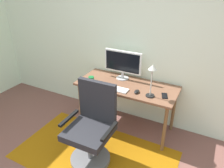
{
  "coord_description": "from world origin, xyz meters",
  "views": [
    {
      "loc": [
        1.07,
        -0.6,
        2.05
      ],
      "look_at": [
        -0.07,
        1.58,
        0.81
      ],
      "focal_mm": 34.47,
      "sensor_mm": 36.0,
      "label": 1
    }
  ],
  "objects_px": {
    "monitor": "(123,63)",
    "desk_lamp": "(152,74)",
    "keyboard": "(113,88)",
    "coffee_cup": "(91,80)",
    "computer_mouse": "(137,92)",
    "cell_phone": "(165,96)",
    "office_chair": "(92,130)",
    "desk": "(127,90)"
  },
  "relations": [
    {
      "from": "monitor",
      "to": "desk_lamp",
      "type": "distance_m",
      "value": 0.61
    },
    {
      "from": "keyboard",
      "to": "desk_lamp",
      "type": "relative_size",
      "value": 1.02
    },
    {
      "from": "keyboard",
      "to": "coffee_cup",
      "type": "distance_m",
      "value": 0.35
    },
    {
      "from": "monitor",
      "to": "computer_mouse",
      "type": "bearing_deg",
      "value": -41.72
    },
    {
      "from": "keyboard",
      "to": "monitor",
      "type": "bearing_deg",
      "value": 92.96
    },
    {
      "from": "keyboard",
      "to": "cell_phone",
      "type": "relative_size",
      "value": 3.07
    },
    {
      "from": "office_chair",
      "to": "desk_lamp",
      "type": "bearing_deg",
      "value": 49.39
    },
    {
      "from": "keyboard",
      "to": "computer_mouse",
      "type": "height_order",
      "value": "computer_mouse"
    },
    {
      "from": "office_chair",
      "to": "coffee_cup",
      "type": "bearing_deg",
      "value": 120.54
    },
    {
      "from": "keyboard",
      "to": "computer_mouse",
      "type": "relative_size",
      "value": 4.13
    },
    {
      "from": "desk",
      "to": "cell_phone",
      "type": "bearing_deg",
      "value": -7.34
    },
    {
      "from": "desk",
      "to": "cell_phone",
      "type": "distance_m",
      "value": 0.56
    },
    {
      "from": "computer_mouse",
      "to": "cell_phone",
      "type": "xyz_separation_m",
      "value": [
        0.34,
        0.08,
        -0.01
      ]
    },
    {
      "from": "office_chair",
      "to": "computer_mouse",
      "type": "bearing_deg",
      "value": 61.44
    },
    {
      "from": "desk",
      "to": "coffee_cup",
      "type": "bearing_deg",
      "value": -160.87
    },
    {
      "from": "keyboard",
      "to": "office_chair",
      "type": "height_order",
      "value": "office_chair"
    },
    {
      "from": "keyboard",
      "to": "desk_lamp",
      "type": "bearing_deg",
      "value": 4.48
    },
    {
      "from": "computer_mouse",
      "to": "cell_phone",
      "type": "distance_m",
      "value": 0.35
    },
    {
      "from": "coffee_cup",
      "to": "desk",
      "type": "bearing_deg",
      "value": 19.13
    },
    {
      "from": "desk",
      "to": "desk_lamp",
      "type": "xyz_separation_m",
      "value": [
        0.38,
        -0.15,
        0.37
      ]
    },
    {
      "from": "cell_phone",
      "to": "computer_mouse",
      "type": "bearing_deg",
      "value": 174.21
    },
    {
      "from": "monitor",
      "to": "keyboard",
      "type": "xyz_separation_m",
      "value": [
        0.02,
        -0.35,
        -0.23
      ]
    },
    {
      "from": "monitor",
      "to": "office_chair",
      "type": "xyz_separation_m",
      "value": [
        0.03,
        -0.91,
        -0.53
      ]
    },
    {
      "from": "cell_phone",
      "to": "office_chair",
      "type": "distance_m",
      "value": 0.99
    },
    {
      "from": "monitor",
      "to": "desk",
      "type": "bearing_deg",
      "value": -48.41
    },
    {
      "from": "monitor",
      "to": "desk_lamp",
      "type": "relative_size",
      "value": 1.31
    },
    {
      "from": "desk",
      "to": "cell_phone",
      "type": "xyz_separation_m",
      "value": [
        0.55,
        -0.07,
        0.08
      ]
    },
    {
      "from": "coffee_cup",
      "to": "cell_phone",
      "type": "distance_m",
      "value": 1.02
    },
    {
      "from": "computer_mouse",
      "to": "keyboard",
      "type": "bearing_deg",
      "value": -172.4
    },
    {
      "from": "monitor",
      "to": "coffee_cup",
      "type": "relative_size",
      "value": 6.31
    },
    {
      "from": "monitor",
      "to": "cell_phone",
      "type": "xyz_separation_m",
      "value": [
        0.69,
        -0.23,
        -0.24
      ]
    },
    {
      "from": "computer_mouse",
      "to": "office_chair",
      "type": "distance_m",
      "value": 0.74
    },
    {
      "from": "cell_phone",
      "to": "desk_lamp",
      "type": "bearing_deg",
      "value": -171.54
    },
    {
      "from": "monitor",
      "to": "keyboard",
      "type": "distance_m",
      "value": 0.42
    },
    {
      "from": "coffee_cup",
      "to": "desk_lamp",
      "type": "distance_m",
      "value": 0.89
    },
    {
      "from": "desk",
      "to": "monitor",
      "type": "xyz_separation_m",
      "value": [
        -0.14,
        0.16,
        0.32
      ]
    },
    {
      "from": "monitor",
      "to": "cell_phone",
      "type": "distance_m",
      "value": 0.76
    },
    {
      "from": "computer_mouse",
      "to": "coffee_cup",
      "type": "relative_size",
      "value": 1.19
    },
    {
      "from": "monitor",
      "to": "office_chair",
      "type": "bearing_deg",
      "value": -87.93
    },
    {
      "from": "monitor",
      "to": "coffee_cup",
      "type": "bearing_deg",
      "value": -135.94
    },
    {
      "from": "cell_phone",
      "to": "office_chair",
      "type": "relative_size",
      "value": 0.14
    },
    {
      "from": "computer_mouse",
      "to": "desk_lamp",
      "type": "distance_m",
      "value": 0.33
    }
  ]
}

